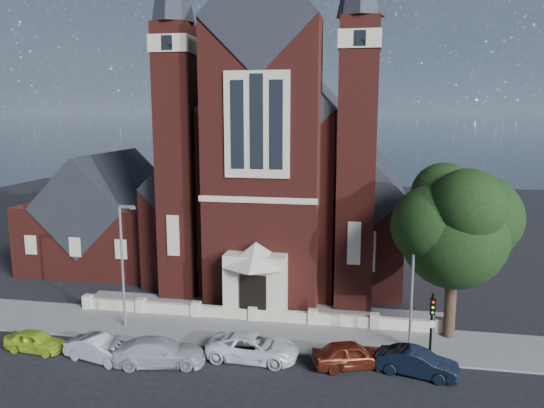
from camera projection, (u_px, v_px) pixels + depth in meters
The scene contains 16 objects.
ground at pixel (275, 282), 43.82m from camera, with size 120.00×120.00×0.00m, color black.
pavement_strip at pixel (247, 333), 33.64m from camera, with size 60.00×5.00×0.12m, color slate.
forecourt_paving at pixel (259, 310), 37.52m from camera, with size 26.00×3.00×0.14m, color slate.
forecourt_wall at pixel (253, 321), 35.58m from camera, with size 24.00×0.40×0.90m, color beige.
church at pixel (289, 173), 50.11m from camera, with size 20.01×34.90×29.20m.
parish_hall at pixel (110, 220), 48.83m from camera, with size 12.00×12.20×10.24m.
street_tree at pixel (457, 230), 31.41m from camera, with size 6.40×6.60×10.70m.
street_lamp_left at pixel (123, 259), 33.75m from camera, with size 1.16×0.22×8.09m.
street_lamp_right at pixel (414, 274), 30.60m from camera, with size 1.16×0.22×8.09m.
traffic_signal at pixel (432, 319), 29.26m from camera, with size 0.28×0.42×4.00m.
car_lime_van at pixel (35, 341), 31.01m from camera, with size 1.46×3.63×1.24m, color #A7C727.
car_silver_a at pixel (99, 349), 29.85m from camera, with size 1.43×4.09×1.35m, color #B0B3B8.
car_silver_b at pixel (159, 352), 29.32m from camera, with size 2.08×5.11×1.48m, color #ADAEB5.
car_white_suv at pixel (253, 347), 29.93m from camera, with size 2.40×5.20×1.44m, color white.
car_dark_red at pixel (351, 355), 29.00m from camera, with size 1.73×4.30×1.46m, color #541B0E.
car_navy at pixel (417, 363), 28.15m from camera, with size 1.49×4.27×1.41m, color black.
Camera 1 is at (7.21, -26.44, 13.85)m, focal length 35.00 mm.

